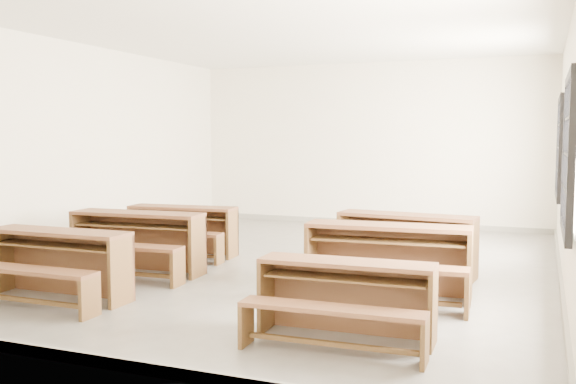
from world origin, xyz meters
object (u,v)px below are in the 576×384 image
at_px(desk_set_0, 55,260).
at_px(desk_set_4, 387,256).
at_px(desk_set_1, 135,238).
at_px(desk_set_2, 181,227).
at_px(desk_set_5, 405,240).
at_px(desk_set_3, 345,295).

height_order(desk_set_0, desk_set_4, desk_set_4).
height_order(desk_set_0, desk_set_1, desk_set_1).
xyz_separation_m(desk_set_0, desk_set_2, (-0.08, 2.72, -0.01)).
height_order(desk_set_0, desk_set_5, desk_set_5).
xyz_separation_m(desk_set_2, desk_set_3, (3.38, -2.90, -0.02)).
bearing_deg(desk_set_5, desk_set_4, -82.13).
relative_size(desk_set_2, desk_set_4, 0.92).
bearing_deg(desk_set_0, desk_set_2, 91.52).
relative_size(desk_set_0, desk_set_3, 1.08).
bearing_deg(desk_set_0, desk_set_3, -3.26).
xyz_separation_m(desk_set_0, desk_set_3, (3.30, -0.17, -0.04)).
bearing_deg(desk_set_1, desk_set_3, -29.83).
height_order(desk_set_3, desk_set_5, desk_set_5).
bearing_deg(desk_set_2, desk_set_5, -7.72).
distance_m(desk_set_3, desk_set_4, 1.56).
relative_size(desk_set_1, desk_set_5, 1.00).
xyz_separation_m(desk_set_3, desk_set_4, (0.01, 1.56, 0.07)).
bearing_deg(desk_set_3, desk_set_5, 88.84).
distance_m(desk_set_1, desk_set_4, 3.29).
xyz_separation_m(desk_set_1, desk_set_5, (3.24, 1.15, -0.01)).
xyz_separation_m(desk_set_0, desk_set_4, (3.31, 1.39, 0.03)).
distance_m(desk_set_2, desk_set_3, 4.45).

